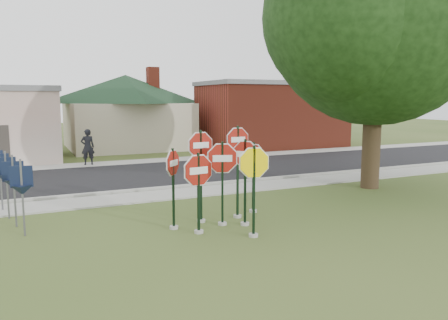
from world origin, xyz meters
name	(u,v)px	position (x,y,z in m)	size (l,w,h in m)	color
ground	(242,238)	(0.00, 0.00, 0.00)	(120.00, 120.00, 0.00)	#374C1C
sidewalk_near	(173,194)	(0.00, 5.50, 0.03)	(60.00, 1.60, 0.06)	#97968F
road	(142,175)	(0.00, 10.00, 0.02)	(60.00, 7.00, 0.04)	black
sidewalk_far	(122,163)	(0.00, 14.30, 0.03)	(60.00, 1.60, 0.06)	#97968F
curb	(165,188)	(0.00, 6.50, 0.07)	(60.00, 0.20, 0.14)	#97968F
stop_sign_center	(222,171)	(0.02, 1.25, 1.53)	(1.08, 0.44, 2.46)	#9A988F
stop_sign_yellow	(254,179)	(0.30, -0.04, 1.51)	(1.08, 0.24, 2.46)	#9A988F
stop_sign_left	(198,182)	(-0.85, 0.83, 1.36)	(1.14, 0.24, 2.24)	#9A988F
stop_sign_right	(245,171)	(0.58, 0.96, 1.54)	(0.72, 0.74, 2.51)	#9A988F
stop_sign_back_right	(238,160)	(0.75, 1.77, 1.74)	(0.97, 0.24, 2.81)	#9A988F
stop_sign_back_left	(201,163)	(-0.41, 1.76, 1.70)	(1.03, 0.24, 2.73)	#9A988F
stop_sign_far_right	(253,168)	(1.47, 2.11, 1.40)	(0.47, 1.01, 2.30)	#9A988F
stop_sign_far_left	(173,179)	(-1.33, 1.47, 1.37)	(0.69, 0.70, 2.29)	#9A988F
route_sign_row	(7,178)	(-5.40, 4.50, 1.22)	(1.43, 4.63, 2.00)	#59595E
building_house	(126,97)	(2.00, 22.00, 3.65)	(11.60, 11.60, 6.20)	#B7B092
building_brick	(272,114)	(12.00, 18.50, 2.40)	(10.20, 6.20, 4.75)	maroon
oak_tree	(377,14)	(7.50, 3.50, 6.66)	(12.00, 11.40, 10.87)	black
bg_tree_right	(320,78)	(22.00, 26.00, 5.58)	(5.60, 5.60, 8.40)	black
pedestrian	(88,147)	(-1.82, 14.17, 1.00)	(0.69, 0.45, 1.89)	black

